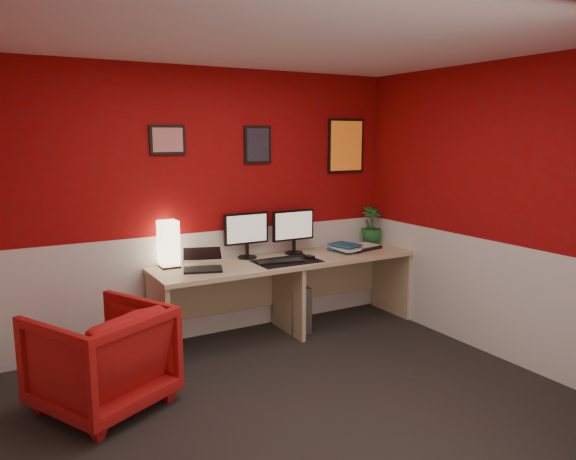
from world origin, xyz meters
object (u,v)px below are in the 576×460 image
(laptop, at_px, (203,258))
(monitor_right, at_px, (294,225))
(zen_tray, at_px, (362,247))
(desk, at_px, (288,296))
(monitor_left, at_px, (247,228))
(potted_plant, at_px, (371,225))
(shoji_lamp, at_px, (169,245))
(pc_tower, at_px, (293,306))
(armchair, at_px, (101,358))

(laptop, distance_m, monitor_right, 1.07)
(laptop, height_order, zen_tray, laptop)
(desk, xyz_separation_m, monitor_left, (-0.32, 0.23, 0.66))
(potted_plant, bearing_deg, shoji_lamp, 179.23)
(desk, bearing_deg, shoji_lamp, 167.79)
(monitor_right, xyz_separation_m, pc_tower, (-0.07, -0.10, -0.80))
(laptop, bearing_deg, armchair, -128.47)
(armchair, bearing_deg, laptop, -175.07)
(zen_tray, bearing_deg, monitor_right, 168.87)
(shoji_lamp, height_order, armchair, shoji_lamp)
(shoji_lamp, xyz_separation_m, monitor_right, (1.25, -0.05, 0.09))
(desk, bearing_deg, armchair, -160.62)
(shoji_lamp, height_order, pc_tower, shoji_lamp)
(laptop, bearing_deg, zen_tray, 21.18)
(laptop, xyz_separation_m, armchair, (-1.00, -0.63, -0.47))
(shoji_lamp, height_order, monitor_right, monitor_right)
(laptop, xyz_separation_m, monitor_right, (1.04, 0.21, 0.18))
(desk, xyz_separation_m, laptop, (-0.87, -0.02, 0.47))
(monitor_left, relative_size, zen_tray, 1.66)
(desk, height_order, zen_tray, zen_tray)
(potted_plant, distance_m, pc_tower, 1.27)
(shoji_lamp, relative_size, pc_tower, 0.89)
(monitor_left, bearing_deg, pc_tower, -20.01)
(zen_tray, xyz_separation_m, potted_plant, (0.25, 0.17, 0.19))
(shoji_lamp, bearing_deg, potted_plant, -0.77)
(monitor_left, height_order, potted_plant, monitor_left)
(laptop, xyz_separation_m, zen_tray, (1.77, 0.06, -0.09))
(laptop, height_order, pc_tower, laptop)
(desk, distance_m, pc_tower, 0.19)
(monitor_left, bearing_deg, desk, -36.19)
(shoji_lamp, xyz_separation_m, monitor_left, (0.77, -0.00, 0.09))
(monitor_right, bearing_deg, zen_tray, -11.13)
(desk, xyz_separation_m, potted_plant, (1.15, 0.20, 0.57))
(laptop, distance_m, pc_tower, 1.15)
(monitor_right, relative_size, potted_plant, 1.43)
(potted_plant, distance_m, armchair, 3.18)
(monitor_left, xyz_separation_m, armchair, (-1.55, -0.89, -0.65))
(monitor_left, xyz_separation_m, monitor_right, (0.49, -0.05, 0.00))
(zen_tray, xyz_separation_m, armchair, (-2.76, -0.69, -0.38))
(zen_tray, bearing_deg, shoji_lamp, 174.31)
(laptop, relative_size, potted_plant, 0.82)
(laptop, xyz_separation_m, monitor_left, (0.55, 0.26, 0.18))
(shoji_lamp, relative_size, armchair, 0.50)
(monitor_left, distance_m, potted_plant, 1.47)
(monitor_left, bearing_deg, monitor_right, -6.16)
(monitor_left, xyz_separation_m, zen_tray, (1.22, -0.20, -0.28))
(zen_tray, distance_m, pc_tower, 0.96)
(shoji_lamp, distance_m, monitor_right, 1.26)
(potted_plant, xyz_separation_m, pc_tower, (-1.05, -0.12, -0.71))
(pc_tower, bearing_deg, potted_plant, 11.94)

